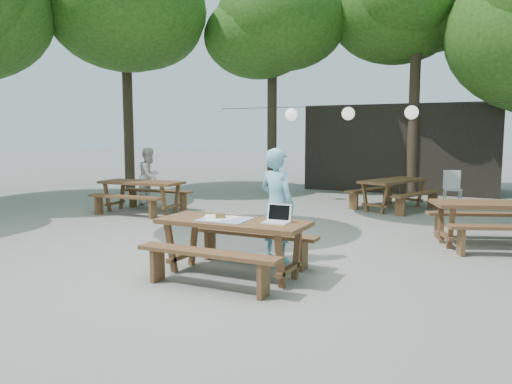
{
  "coord_description": "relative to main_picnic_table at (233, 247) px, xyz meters",
  "views": [
    {
      "loc": [
        3.39,
        -6.89,
        1.89
      ],
      "look_at": [
        0.27,
        -0.49,
        1.05
      ],
      "focal_mm": 35.0,
      "sensor_mm": 36.0,
      "label": 1
    }
  ],
  "objects": [
    {
      "name": "ground",
      "position": [
        -0.27,
        1.19,
        -0.39
      ],
      "size": [
        80.0,
        80.0,
        0.0
      ],
      "primitive_type": "plane",
      "color": "slate",
      "rests_on": "ground"
    },
    {
      "name": "pavilion",
      "position": [
        0.23,
        11.69,
        1.01
      ],
      "size": [
        6.0,
        3.0,
        2.8
      ],
      "primitive_type": "cube",
      "color": "black",
      "rests_on": "ground"
    },
    {
      "name": "main_picnic_table",
      "position": [
        0.0,
        0.0,
        0.0
      ],
      "size": [
        2.0,
        1.58,
        0.75
      ],
      "color": "#4E2F1B",
      "rests_on": "ground"
    },
    {
      "name": "picnic_table_nw",
      "position": [
        -4.53,
        3.76,
        0.0
      ],
      "size": [
        2.04,
        1.68,
        0.75
      ],
      "rotation": [
        0.0,
        0.0,
        0.06
      ],
      "color": "#4E2F1B",
      "rests_on": "ground"
    },
    {
      "name": "picnic_table_ne",
      "position": [
        3.12,
        3.4,
        0.0
      ],
      "size": [
        2.34,
        2.16,
        0.75
      ],
      "rotation": [
        0.0,
        0.0,
        0.37
      ],
      "color": "#4E2F1B",
      "rests_on": "ground"
    },
    {
      "name": "picnic_table_far_e",
      "position": [
        0.81,
        6.85,
        0.0
      ],
      "size": [
        2.17,
        2.35,
        0.75
      ],
      "rotation": [
        0.0,
        0.0,
        1.19
      ],
      "color": "#4E2F1B",
      "rests_on": "ground"
    },
    {
      "name": "woman",
      "position": [
        0.2,
        0.99,
        0.45
      ],
      "size": [
        0.71,
        0.57,
        1.68
      ],
      "primitive_type": "imported",
      "rotation": [
        0.0,
        0.0,
        2.82
      ],
      "color": "#7DC8E4",
      "rests_on": "ground"
    },
    {
      "name": "second_person",
      "position": [
        -5.23,
        4.96,
        0.37
      ],
      "size": [
        0.62,
        0.77,
        1.51
      ],
      "primitive_type": "imported",
      "rotation": [
        0.0,
        0.0,
        1.63
      ],
      "color": "silver",
      "rests_on": "ground"
    },
    {
      "name": "plastic_chair",
      "position": [
        2.05,
        8.48,
        -0.13
      ],
      "size": [
        0.52,
        0.52,
        0.9
      ],
      "rotation": [
        0.0,
        0.0,
        0.22
      ],
      "color": "silver",
      "rests_on": "ground"
    },
    {
      "name": "laptop",
      "position": [
        0.6,
        0.09,
        0.42
      ],
      "size": [
        0.34,
        0.27,
        0.24
      ],
      "rotation": [
        0.0,
        0.0,
        0.03
      ],
      "color": "white",
      "rests_on": "main_picnic_table"
    },
    {
      "name": "tabletop_clutter",
      "position": [
        -0.15,
        0.01,
        0.37
      ],
      "size": [
        0.74,
        0.58,
        0.08
      ],
      "color": "#3459B2",
      "rests_on": "main_picnic_table"
    },
    {
      "name": "paper_lanterns",
      "position": [
        -0.46,
        7.19,
        2.02
      ],
      "size": [
        9.0,
        0.34,
        0.38
      ],
      "color": "black",
      "rests_on": "ground"
    }
  ]
}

